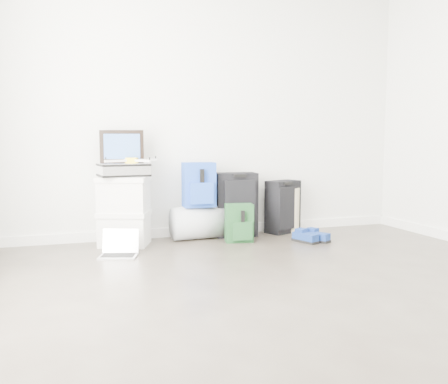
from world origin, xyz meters
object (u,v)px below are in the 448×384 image
object	(u,v)px
duffel_bag	(198,223)
carry_on	(283,207)
briefcase	(123,170)
boxes_stack	(124,211)
large_suitcase	(236,204)
laptop	(119,250)

from	to	relation	value
duffel_bag	carry_on	xyz separation A→B (m)	(0.99, 0.03, 0.12)
briefcase	carry_on	xyz separation A→B (m)	(1.75, 0.11, -0.45)
boxes_stack	briefcase	distance (m)	0.40
carry_on	briefcase	bearing A→B (deg)	160.48
duffel_bag	large_suitcase	distance (m)	0.46
boxes_stack	duffel_bag	world-z (taller)	boxes_stack
duffel_bag	large_suitcase	xyz separation A→B (m)	(0.42, 0.03, 0.17)
briefcase	laptop	xyz separation A→B (m)	(-0.10, -0.44, -0.68)
briefcase	large_suitcase	distance (m)	1.26
duffel_bag	laptop	xyz separation A→B (m)	(-0.87, -0.51, -0.12)
carry_on	duffel_bag	bearing A→B (deg)	159.00
boxes_stack	large_suitcase	size ratio (longest dim) A/B	0.99
large_suitcase	laptop	xyz separation A→B (m)	(-1.29, -0.54, -0.29)
boxes_stack	laptop	xyz separation A→B (m)	(-0.10, -0.44, -0.28)
large_suitcase	briefcase	bearing A→B (deg)	-169.89
duffel_bag	laptop	size ratio (longest dim) A/B	1.46
boxes_stack	duffel_bag	xyz separation A→B (m)	(0.77, 0.07, -0.17)
large_suitcase	laptop	world-z (taller)	large_suitcase
boxes_stack	duffel_bag	size ratio (longest dim) A/B	1.22
large_suitcase	carry_on	world-z (taller)	large_suitcase
large_suitcase	laptop	distance (m)	1.43
carry_on	laptop	bearing A→B (deg)	173.34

